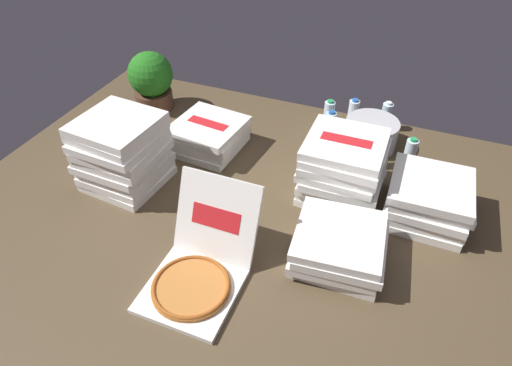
# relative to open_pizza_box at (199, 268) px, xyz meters

# --- Properties ---
(ground_plane) EXTENTS (3.20, 2.40, 0.02)m
(ground_plane) POSITION_rel_open_pizza_box_xyz_m (0.06, 0.47, -0.09)
(ground_plane) COLOR #4C3D28
(open_pizza_box) EXTENTS (0.39, 0.57, 0.39)m
(open_pizza_box) POSITION_rel_open_pizza_box_xyz_m (0.00, 0.00, 0.00)
(open_pizza_box) COLOR white
(open_pizza_box) RESTS_ON ground_plane
(pizza_stack_left_mid) EXTENTS (0.44, 0.44, 0.18)m
(pizza_stack_left_mid) POSITION_rel_open_pizza_box_xyz_m (-0.42, 0.94, 0.01)
(pizza_stack_left_mid) COLOR white
(pizza_stack_left_mid) RESTS_ON ground_plane
(pizza_stack_center_far) EXTENTS (0.42, 0.42, 0.22)m
(pizza_stack_center_far) POSITION_rel_open_pizza_box_xyz_m (0.89, 0.81, 0.04)
(pizza_stack_center_far) COLOR white
(pizza_stack_center_far) RESTS_ON ground_plane
(pizza_stack_right_mid) EXTENTS (0.45, 0.43, 0.18)m
(pizza_stack_right_mid) POSITION_rel_open_pizza_box_xyz_m (0.55, 0.35, 0.01)
(pizza_stack_right_mid) COLOR white
(pizza_stack_right_mid) RESTS_ON ground_plane
(pizza_stack_left_far) EXTENTS (0.44, 0.44, 0.40)m
(pizza_stack_left_far) POSITION_rel_open_pizza_box_xyz_m (-0.70, 0.47, 0.13)
(pizza_stack_left_far) COLOR white
(pizza_stack_left_far) RESTS_ON ground_plane
(pizza_stack_center_near) EXTENTS (0.43, 0.43, 0.36)m
(pizza_stack_center_near) POSITION_rel_open_pizza_box_xyz_m (0.45, 0.80, 0.10)
(pizza_stack_center_near) COLOR white
(pizza_stack_center_near) RESTS_ON ground_plane
(ice_bucket) EXTENTS (0.33, 0.33, 0.18)m
(ice_bucket) POSITION_rel_open_pizza_box_xyz_m (0.51, 1.33, 0.01)
(ice_bucket) COLOR #B7BABF
(ice_bucket) RESTS_ON ground_plane
(water_bottle_0) EXTENTS (0.07, 0.07, 0.20)m
(water_bottle_0) POSITION_rel_open_pizza_box_xyz_m (0.36, 1.14, 0.02)
(water_bottle_0) COLOR silver
(water_bottle_0) RESTS_ON ground_plane
(water_bottle_1) EXTENTS (0.07, 0.07, 0.20)m
(water_bottle_1) POSITION_rel_open_pizza_box_xyz_m (0.57, 1.13, 0.02)
(water_bottle_1) COLOR white
(water_bottle_1) RESTS_ON ground_plane
(water_bottle_2) EXTENTS (0.07, 0.07, 0.20)m
(water_bottle_2) POSITION_rel_open_pizza_box_xyz_m (0.25, 1.32, 0.02)
(water_bottle_2) COLOR silver
(water_bottle_2) RESTS_ON ground_plane
(water_bottle_3) EXTENTS (0.07, 0.07, 0.20)m
(water_bottle_3) POSITION_rel_open_pizza_box_xyz_m (0.76, 1.20, 0.02)
(water_bottle_3) COLOR silver
(water_bottle_3) RESTS_ON ground_plane
(water_bottle_4) EXTENTS (0.07, 0.07, 0.20)m
(water_bottle_4) POSITION_rel_open_pizza_box_xyz_m (0.56, 1.57, 0.02)
(water_bottle_4) COLOR silver
(water_bottle_4) RESTS_ON ground_plane
(water_bottle_5) EXTENTS (0.07, 0.07, 0.20)m
(water_bottle_5) POSITION_rel_open_pizza_box_xyz_m (0.35, 1.53, 0.02)
(water_bottle_5) COLOR white
(water_bottle_5) RESTS_ON ground_plane
(water_bottle_6) EXTENTS (0.07, 0.07, 0.20)m
(water_bottle_6) POSITION_rel_open_pizza_box_xyz_m (0.21, 1.45, 0.02)
(water_bottle_6) COLOR silver
(water_bottle_6) RESTS_ON ground_plane
(potted_plant) EXTENTS (0.30, 0.30, 0.41)m
(potted_plant) POSITION_rel_open_pizza_box_xyz_m (-1.00, 1.24, 0.14)
(potted_plant) COLOR #513323
(potted_plant) RESTS_ON ground_plane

